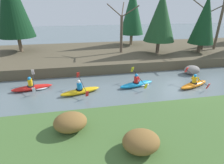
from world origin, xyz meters
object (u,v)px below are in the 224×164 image
(kayaker_trailing, at_px, (81,90))
(kayaker_lead, at_px, (194,84))
(kayaker_middle, at_px, (138,84))
(kayaker_far_back, at_px, (34,87))
(boulder_midstream, at_px, (192,70))

(kayaker_trailing, bearing_deg, kayaker_lead, -18.62)
(kayaker_lead, distance_m, kayaker_trailing, 8.28)
(kayaker_middle, xyz_separation_m, kayaker_far_back, (-7.47, 0.77, 0.00))
(kayaker_lead, distance_m, boulder_midstream, 2.75)
(kayaker_far_back, height_order, boulder_midstream, kayaker_far_back)
(kayaker_trailing, bearing_deg, boulder_midstream, -4.12)
(kayaker_middle, relative_size, kayaker_far_back, 1.00)
(kayaker_lead, bearing_deg, kayaker_far_back, 152.35)
(kayaker_middle, bearing_deg, kayaker_trailing, 172.21)
(kayaker_lead, relative_size, kayaker_middle, 0.99)
(kayaker_lead, xyz_separation_m, kayaker_middle, (-4.07, 0.85, -0.02))
(kayaker_middle, bearing_deg, boulder_midstream, 2.26)
(kayaker_lead, bearing_deg, kayaker_trailing, 157.42)
(kayaker_trailing, relative_size, boulder_midstream, 2.05)
(kayaker_trailing, height_order, kayaker_far_back, same)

